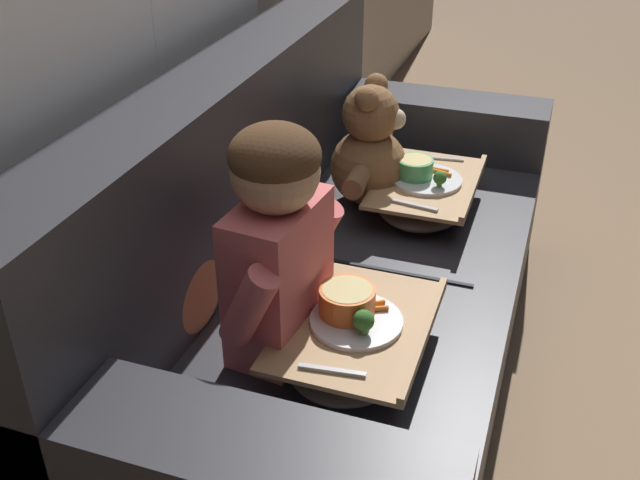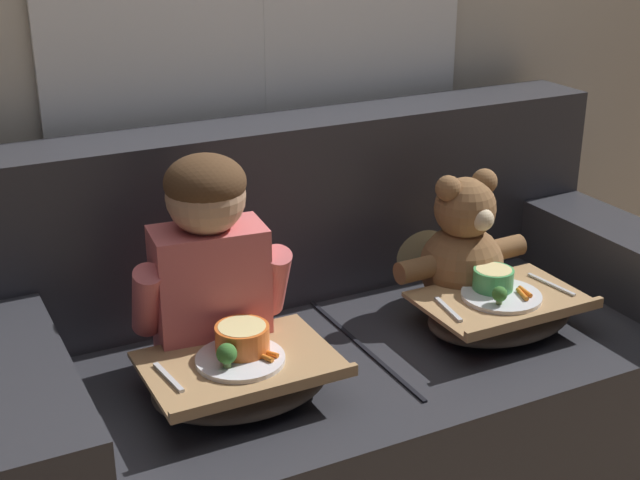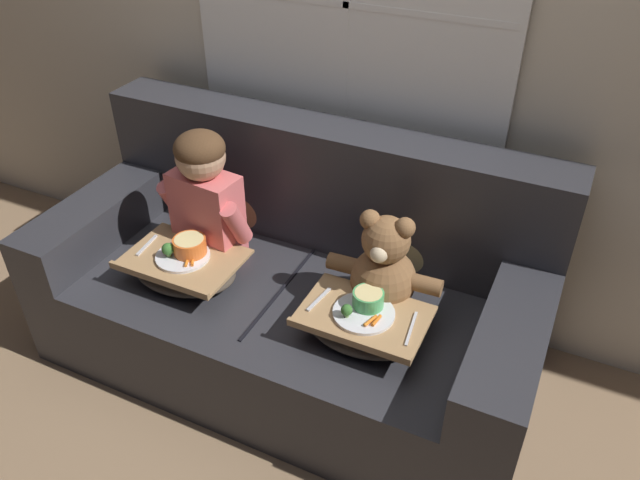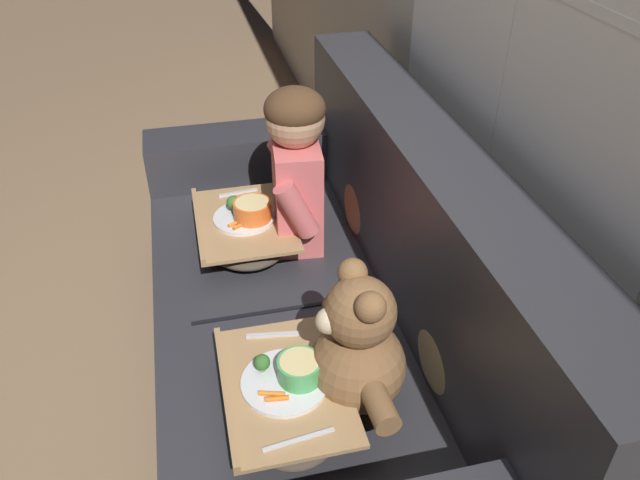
% 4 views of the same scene
% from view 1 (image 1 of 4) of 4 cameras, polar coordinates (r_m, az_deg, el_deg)
% --- Properties ---
extents(ground_plane, '(14.00, 14.00, 0.00)m').
position_cam_1_polar(ground_plane, '(2.35, 1.82, -10.42)').
color(ground_plane, '#8E7051').
extents(couch, '(1.96, 0.93, 0.94)m').
position_cam_1_polar(couch, '(2.16, 0.05, -3.37)').
color(couch, '#2D2D33').
rests_on(couch, ground_plane).
extents(throw_pillow_behind_child, '(0.32, 0.15, 0.33)m').
position_cam_1_polar(throw_pillow_behind_child, '(1.82, -10.24, -2.30)').
color(throw_pillow_behind_child, '#B2754C').
rests_on(throw_pillow_behind_child, couch).
extents(throw_pillow_behind_teddy, '(0.31, 0.15, 0.32)m').
position_cam_1_polar(throw_pillow_behind_teddy, '(2.42, -1.79, 7.04)').
color(throw_pillow_behind_teddy, tan).
rests_on(throw_pillow_behind_teddy, couch).
extents(child_figure, '(0.40, 0.21, 0.56)m').
position_cam_1_polar(child_figure, '(1.64, -3.25, 0.61)').
color(child_figure, '#DB6666').
rests_on(child_figure, couch).
extents(teddy_bear, '(0.44, 0.30, 0.40)m').
position_cam_1_polar(teddy_bear, '(2.35, 3.91, 6.67)').
color(teddy_bear, brown).
rests_on(teddy_bear, couch).
extents(lap_tray_child, '(0.45, 0.33, 0.18)m').
position_cam_1_polar(lap_tray_child, '(1.73, 2.73, -7.38)').
color(lap_tray_child, '#473D33').
rests_on(lap_tray_child, child_figure).
extents(lap_tray_teddy, '(0.44, 0.31, 0.17)m').
position_cam_1_polar(lap_tray_teddy, '(2.36, 8.03, 3.54)').
color(lap_tray_teddy, '#473D33').
rests_on(lap_tray_teddy, teddy_bear).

